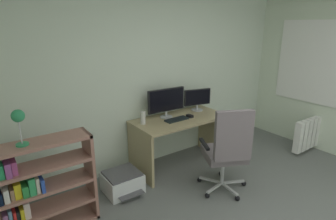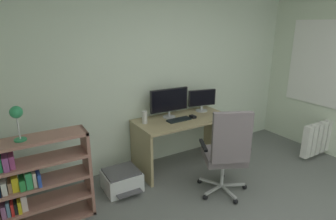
% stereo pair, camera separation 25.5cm
% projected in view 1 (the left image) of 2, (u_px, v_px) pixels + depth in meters
% --- Properties ---
extents(wall_back, '(4.68, 0.10, 2.61)m').
position_uv_depth(wall_back, '(155.00, 74.00, 3.98)').
color(wall_back, silver).
rests_on(wall_back, ground).
extents(window_pane, '(0.01, 1.54, 1.22)m').
position_uv_depth(window_pane, '(328.00, 64.00, 4.26)').
color(window_pane, white).
extents(window_frame, '(0.02, 1.62, 1.30)m').
position_uv_depth(window_frame, '(327.00, 64.00, 4.26)').
color(window_frame, white).
extents(desk, '(1.35, 0.65, 0.73)m').
position_uv_depth(desk, '(180.00, 131.00, 3.98)').
color(desk, tan).
rests_on(desk, ground).
extents(monitor_main, '(0.58, 0.18, 0.42)m').
position_uv_depth(monitor_main, '(166.00, 101.00, 3.88)').
color(monitor_main, '#B2B5B7').
rests_on(monitor_main, desk).
extents(monitor_secondary, '(0.43, 0.18, 0.33)m').
position_uv_depth(monitor_secondary, '(197.00, 98.00, 4.22)').
color(monitor_secondary, '#B2B5B7').
rests_on(monitor_secondary, desk).
extents(keyboard, '(0.34, 0.14, 0.02)m').
position_uv_depth(keyboard, '(177.00, 119.00, 3.83)').
color(keyboard, black).
rests_on(keyboard, desk).
extents(computer_mouse, '(0.06, 0.10, 0.03)m').
position_uv_depth(computer_mouse, '(190.00, 116.00, 3.95)').
color(computer_mouse, black).
rests_on(computer_mouse, desk).
extents(desktop_speaker, '(0.07, 0.07, 0.17)m').
position_uv_depth(desktop_speaker, '(143.00, 118.00, 3.66)').
color(desktop_speaker, silver).
rests_on(desktop_speaker, desk).
extents(office_chair, '(0.64, 0.66, 1.11)m').
position_uv_depth(office_chair, '(227.00, 149.00, 3.26)').
color(office_chair, '#B7BABC').
rests_on(office_chair, ground).
extents(bookshelf, '(0.90, 0.29, 0.96)m').
position_uv_depth(bookshelf, '(38.00, 190.00, 2.66)').
color(bookshelf, '#9D6A5D').
rests_on(bookshelf, ground).
extents(desk_lamp, '(0.11, 0.11, 0.33)m').
position_uv_depth(desk_lamp, '(19.00, 120.00, 2.41)').
color(desk_lamp, '#2A8F58').
rests_on(desk_lamp, bookshelf).
extents(printer, '(0.44, 0.48, 0.26)m').
position_uv_depth(printer, '(122.00, 182.00, 3.43)').
color(printer, silver).
rests_on(printer, ground).
extents(radiator, '(0.97, 0.10, 0.50)m').
position_uv_depth(radiator, '(313.00, 132.00, 4.54)').
color(radiator, white).
rests_on(radiator, ground).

